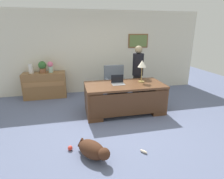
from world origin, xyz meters
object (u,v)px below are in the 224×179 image
(dog_lying, at_px, (93,150))
(desk_lamp, at_px, (142,65))
(credenza, at_px, (45,85))
(person_standing, at_px, (138,73))
(potted_plant, at_px, (42,66))
(laptop, at_px, (118,82))
(desk, at_px, (125,97))
(dog_toy_plush, at_px, (144,152))
(armchair, at_px, (115,85))
(vase_empty, at_px, (31,69))
(dog_toy_ball, at_px, (70,148))
(vase_with_flowers, at_px, (50,66))

(dog_lying, relative_size, desk_lamp, 1.09)
(credenza, bearing_deg, person_standing, -17.50)
(potted_plant, bearing_deg, laptop, -38.37)
(desk, distance_m, dog_toy_plush, 1.77)
(desk, height_order, armchair, armchair)
(vase_empty, height_order, dog_toy_ball, vase_empty)
(desk, height_order, dog_toy_ball, desk)
(potted_plant, bearing_deg, dog_lying, -71.14)
(armchair, height_order, vase_empty, vase_empty)
(potted_plant, relative_size, dog_toy_plush, 2.47)
(desk_lamp, relative_size, dog_toy_plush, 3.96)
(armchair, bearing_deg, dog_toy_ball, -121.02)
(armchair, xyz_separation_m, vase_empty, (-2.48, 0.70, 0.48))
(armchair, xyz_separation_m, dog_toy_ball, (-1.39, -2.31, -0.43))
(person_standing, height_order, vase_empty, person_standing)
(laptop, bearing_deg, dog_toy_ball, -131.14)
(credenza, height_order, dog_lying, credenza)
(credenza, xyz_separation_m, dog_toy_plush, (2.00, -3.37, -0.38))
(laptop, distance_m, vase_with_flowers, 2.37)
(laptop, bearing_deg, vase_empty, 145.91)
(desk, bearing_deg, potted_plant, 142.57)
(desk, distance_m, dog_toy_ball, 2.00)
(dog_lying, xyz_separation_m, dog_toy_plush, (0.88, -0.06, -0.13))
(desk_lamp, bearing_deg, desk, -166.67)
(credenza, height_order, laptop, laptop)
(laptop, relative_size, desk_lamp, 0.55)
(armchair, relative_size, laptop, 3.29)
(desk, xyz_separation_m, desk_lamp, (0.48, 0.11, 0.80))
(armchair, bearing_deg, laptop, -99.14)
(desk_lamp, height_order, vase_empty, desk_lamp)
(person_standing, height_order, dog_toy_ball, person_standing)
(armchair, distance_m, dog_lying, 2.82)
(dog_toy_plush, bearing_deg, desk_lamp, 71.07)
(dog_toy_ball, bearing_deg, vase_with_flowers, 99.64)
(desk, bearing_deg, dog_lying, -121.91)
(armchair, xyz_separation_m, potted_plant, (-2.14, 0.70, 0.53))
(credenza, height_order, dog_toy_ball, credenza)
(vase_with_flowers, bearing_deg, credenza, -179.66)
(person_standing, bearing_deg, desk_lamp, -102.19)
(desk, xyz_separation_m, laptop, (-0.17, 0.08, 0.40))
(dog_lying, distance_m, desk_lamp, 2.56)
(dog_toy_plush, bearing_deg, credenza, 120.66)
(vase_with_flowers, bearing_deg, vase_empty, 180.00)
(desk_lamp, xyz_separation_m, dog_toy_plush, (-0.63, -1.83, -1.19))
(credenza, relative_size, person_standing, 0.78)
(credenza, xyz_separation_m, vase_with_flowers, (0.22, 0.00, 0.59))
(armchair, relative_size, desk_lamp, 1.82)
(armchair, bearing_deg, credenza, 161.86)
(desk_lamp, bearing_deg, armchair, 120.90)
(desk_lamp, height_order, vase_with_flowers, desk_lamp)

